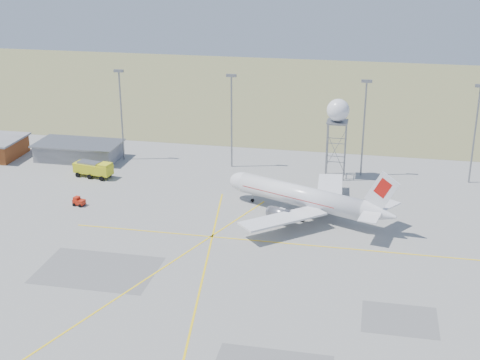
% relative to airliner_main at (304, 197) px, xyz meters
% --- Properties ---
extents(ground, '(400.00, 400.00, 0.00)m').
position_rel_airliner_main_xyz_m(ground, '(-8.43, -42.26, -3.54)').
color(ground, '#9C9D97').
rests_on(ground, ground).
extents(grass_strip, '(400.00, 120.00, 0.03)m').
position_rel_airliner_main_xyz_m(grass_strip, '(-8.43, 97.74, -3.52)').
color(grass_strip, olive).
rests_on(grass_strip, ground).
extents(building_grey, '(19.00, 10.00, 3.90)m').
position_rel_airliner_main_xyz_m(building_grey, '(-53.43, 21.74, -1.56)').
color(building_grey, gray).
rests_on(building_grey, ground).
extents(mast_a, '(2.20, 0.50, 20.50)m').
position_rel_airliner_main_xyz_m(mast_a, '(-43.43, 23.74, 8.53)').
color(mast_a, slate).
rests_on(mast_a, ground).
extents(mast_b, '(2.20, 0.50, 20.50)m').
position_rel_airliner_main_xyz_m(mast_b, '(-18.43, 23.74, 8.53)').
color(mast_b, slate).
rests_on(mast_b, ground).
extents(mast_c, '(2.20, 0.50, 20.50)m').
position_rel_airliner_main_xyz_m(mast_c, '(9.57, 23.74, 8.53)').
color(mast_c, slate).
rests_on(mast_c, ground).
extents(mast_d, '(2.20, 0.50, 20.50)m').
position_rel_airliner_main_xyz_m(mast_d, '(31.57, 23.74, 8.53)').
color(mast_d, slate).
rests_on(mast_d, ground).
extents(airliner_main, '(32.48, 30.34, 11.54)m').
position_rel_airliner_main_xyz_m(airliner_main, '(0.00, 0.00, 0.00)').
color(airliner_main, silver).
rests_on(airliner_main, ground).
extents(radar_tower, '(4.64, 4.64, 16.80)m').
position_rel_airliner_main_xyz_m(radar_tower, '(4.24, 21.48, 5.89)').
color(radar_tower, slate).
rests_on(radar_tower, ground).
extents(fire_truck, '(8.76, 4.63, 3.35)m').
position_rel_airliner_main_xyz_m(fire_truck, '(-45.33, 11.40, -1.93)').
color(fire_truck, '#CAC917').
rests_on(fire_truck, ground).
extents(baggage_tug, '(2.42, 2.13, 1.68)m').
position_rel_airliner_main_xyz_m(baggage_tug, '(-42.01, -3.80, -2.90)').
color(baggage_tug, '#B21F0C').
rests_on(baggage_tug, ground).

